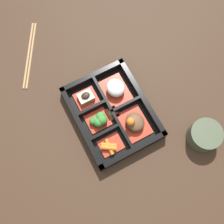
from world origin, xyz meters
The scene contains 11 objects.
ground_plane centered at (0.00, 0.00, 0.00)m, with size 3.00×3.00×0.00m, color #382619.
bento_base centered at (0.00, 0.00, 0.01)m, with size 0.26×0.21×0.01m.
bento_rim centered at (0.00, 0.00, 0.02)m, with size 0.26×0.21×0.04m.
bowl_rice centered at (-0.06, 0.04, 0.03)m, with size 0.10×0.07×0.04m.
bowl_stew centered at (0.06, 0.04, 0.03)m, with size 0.10×0.07×0.05m.
bowl_tofu centered at (-0.08, -0.05, 0.02)m, with size 0.06×0.06×0.03m.
bowl_greens centered at (0.00, -0.04, 0.03)m, with size 0.06×0.06×0.04m.
bowl_carrots centered at (0.08, -0.05, 0.02)m, with size 0.05×0.06×0.02m.
bowl_pickles centered at (0.00, 0.00, 0.01)m, with size 0.04×0.03×0.01m.
tea_cup centered at (0.18, 0.19, 0.03)m, with size 0.09×0.09×0.05m.
chopsticks centered at (-0.30, -0.14, 0.00)m, with size 0.21×0.13×0.01m.
Camera 1 is at (0.20, -0.10, 0.74)m, focal length 42.00 mm.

